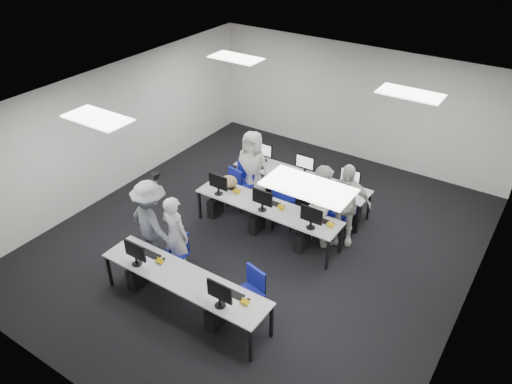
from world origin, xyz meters
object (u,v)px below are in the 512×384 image
Objects in this scene: chair_2 at (241,193)px; student_2 at (252,168)px; desk_mid at (267,208)px; chair_0 at (175,261)px; chair_7 at (340,220)px; student_1 at (320,203)px; student_0 at (175,235)px; student_3 at (344,204)px; chair_4 at (319,226)px; chair_1 at (248,302)px; chair_5 at (242,189)px; chair_3 at (284,215)px; chair_6 at (282,202)px; photographer at (152,223)px; desk_front at (184,280)px.

chair_2 is 0.57× the size of student_2.
chair_2 is at bearing 149.77° from desk_mid.
chair_0 is 3.55m from chair_7.
chair_2 is at bearing 10.68° from student_1.
student_0 is 3.37m from student_3.
student_0 is 0.95× the size of student_1.
student_1 is (0.01, -0.04, 0.59)m from chair_4.
student_3 is (2.21, 2.54, 0.08)m from student_0.
chair_1 is 3.66m from chair_5.
chair_3 is at bearing 165.70° from student_3.
chair_0 is at bearing 113.09° from student_0.
chair_1 is 1.88m from student_0.
photographer reaches higher than chair_6.
student_1 is (-0.01, 2.61, 0.57)m from chair_1.
chair_0 is 2.62m from chair_3.
chair_0 is at bearing -170.84° from chair_1.
desk_mid is 3.72× the size of chair_6.
chair_2 is 0.98m from chair_6.
chair_1 is at bearing -90.42° from chair_6.
chair_3 is at bearing -111.50° from photographer.
chair_3 is 0.51× the size of student_1.
desk_mid is 1.86× the size of student_1.
student_0 is at bearing 138.16° from desk_front.
student_0 is at bearing -116.50° from chair_7.
student_2 reaches higher than chair_0.
photographer reaches higher than chair_3.
chair_5 is at bearing 123.27° from chair_2.
photographer is (-0.26, -2.55, 0.58)m from chair_2.
chair_3 is 0.51m from chair_6.
chair_2 is 1.26m from chair_3.
student_1 reaches higher than chair_6.
student_3 is 3.78m from photographer.
chair_6 is (-0.17, 0.89, -0.41)m from desk_mid.
chair_6 is at bearing 14.58° from chair_5.
photographer is (-1.50, -2.37, 0.61)m from chair_3.
student_3 reaches higher than chair_0.
student_0 is (-0.83, 0.74, 0.14)m from desk_front.
desk_front is at bearing -40.60° from chair_0.
chair_5 is at bearing 6.43° from student_1.
desk_mid is 1.80× the size of photographer.
student_2 is at bearing 91.68° from chair_0.
chair_3 is (1.24, -0.18, -0.03)m from chair_2.
desk_mid is at bearing 90.00° from desk_front.
chair_7 is at bearing 9.71° from chair_2.
chair_7 is (1.10, 0.47, 0.03)m from chair_3.
chair_2 is at bearing -48.28° from chair_5.
desk_mid is at bearing 128.07° from chair_1.
desk_front is 3.57m from student_3.
desk_front is at bearing -59.23° from chair_5.
photographer is at bearing 169.98° from chair_0.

